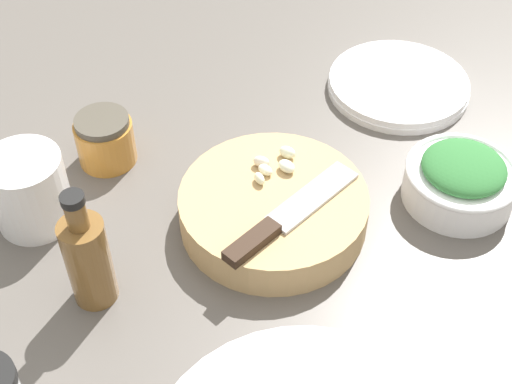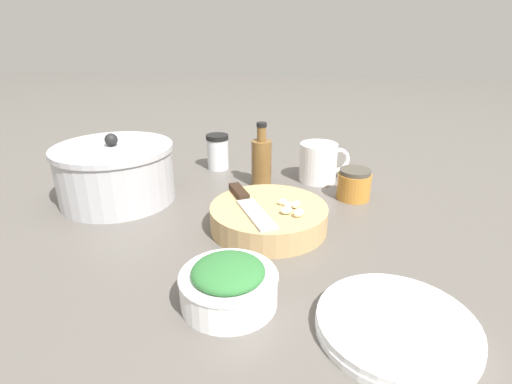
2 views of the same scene
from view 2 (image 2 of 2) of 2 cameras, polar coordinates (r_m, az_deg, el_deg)
ground_plane at (r=0.83m, az=0.23°, el=-3.93°), size 5.00×5.00×0.00m
cutting_board at (r=0.79m, az=1.82°, el=-3.62°), size 0.23×0.23×0.05m
chef_knife at (r=0.78m, az=-1.25°, el=-1.51°), size 0.20×0.12×0.01m
garlic_cloves at (r=0.76m, az=5.04°, el=-2.25°), size 0.07×0.05×0.02m
herb_bowl at (r=0.59m, az=-3.93°, el=-12.92°), size 0.14×0.14×0.07m
spice_jar at (r=1.12m, az=-5.49°, el=5.76°), size 0.06×0.06×0.10m
coffee_mug at (r=1.04m, az=9.02°, el=4.21°), size 0.09×0.13×0.10m
plate_stack at (r=0.58m, az=19.39°, el=-17.57°), size 0.21×0.21×0.02m
honey_jar at (r=0.95m, az=13.82°, el=1.08°), size 0.08×0.08×0.07m
oil_bottle at (r=0.99m, az=0.79°, el=4.43°), size 0.05×0.05×0.16m
stock_pot at (r=0.96m, az=-19.37°, el=2.58°), size 0.26×0.26×0.16m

